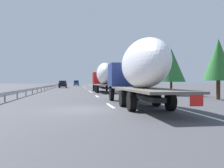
{
  "coord_description": "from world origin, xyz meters",
  "views": [
    {
      "loc": [
        -13.9,
        0.47,
        1.61
      ],
      "look_at": [
        16.1,
        -4.03,
        1.28
      ],
      "focal_mm": 38.89,
      "sensor_mm": 36.0,
      "label": 1
    }
  ],
  "objects_px": {
    "road_sign": "(107,79)",
    "truck_trailing": "(138,69)",
    "car_black_suv": "(63,84)",
    "truck_lead": "(104,76)",
    "car_blue_sedan": "(76,83)"
  },
  "relations": [
    {
      "from": "truck_trailing",
      "to": "road_sign",
      "type": "height_order",
      "value": "truck_trailing"
    },
    {
      "from": "car_black_suv",
      "to": "car_blue_sedan",
      "type": "relative_size",
      "value": 0.91
    },
    {
      "from": "truck_lead",
      "to": "car_blue_sedan",
      "type": "relative_size",
      "value": 2.62
    },
    {
      "from": "car_black_suv",
      "to": "truck_lead",
      "type": "bearing_deg",
      "value": -164.37
    },
    {
      "from": "road_sign",
      "to": "truck_trailing",
      "type": "bearing_deg",
      "value": 175.55
    },
    {
      "from": "truck_trailing",
      "to": "car_black_suv",
      "type": "xyz_separation_m",
      "value": [
        46.02,
        7.24,
        -1.49
      ]
    },
    {
      "from": "truck_trailing",
      "to": "road_sign",
      "type": "relative_size",
      "value": 4.31
    },
    {
      "from": "truck_lead",
      "to": "road_sign",
      "type": "bearing_deg",
      "value": -8.94
    },
    {
      "from": "truck_lead",
      "to": "car_blue_sedan",
      "type": "bearing_deg",
      "value": 4.31
    },
    {
      "from": "truck_trailing",
      "to": "car_blue_sedan",
      "type": "relative_size",
      "value": 2.84
    },
    {
      "from": "truck_lead",
      "to": "car_black_suv",
      "type": "bearing_deg",
      "value": 15.63
    },
    {
      "from": "truck_trailing",
      "to": "car_black_suv",
      "type": "relative_size",
      "value": 3.11
    },
    {
      "from": "car_blue_sedan",
      "to": "road_sign",
      "type": "bearing_deg",
      "value": -167.55
    },
    {
      "from": "car_blue_sedan",
      "to": "truck_trailing",
      "type": "bearing_deg",
      "value": -176.9
    },
    {
      "from": "car_black_suv",
      "to": "car_blue_sedan",
      "type": "distance_m",
      "value": 25.6
    }
  ]
}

